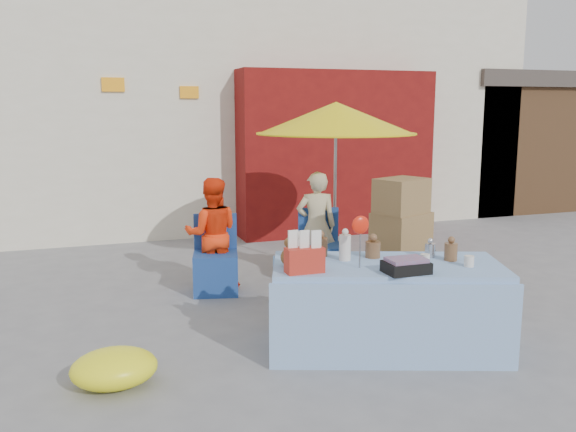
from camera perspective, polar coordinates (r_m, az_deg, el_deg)
name	(u,v)px	position (r m, az deg, el deg)	size (l,w,h in m)	color
ground	(297,339)	(5.51, 0.87, -11.42)	(80.00, 80.00, 0.00)	slate
backdrop	(192,52)	(12.59, -8.98, 14.91)	(14.00, 8.00, 7.80)	silver
market_table	(385,305)	(5.25, 9.10, -8.23)	(2.13, 1.51, 1.17)	#80A4CD
chair_left	(216,270)	(6.80, -6.77, -5.02)	(0.58, 0.57, 0.85)	navy
chair_right	(321,261)	(7.16, 3.06, -4.19)	(0.58, 0.57, 0.85)	navy
vendor_orange	(212,234)	(6.84, -7.11, -1.69)	(0.61, 0.48, 1.27)	#FF340D
vendor_beige	(316,226)	(7.20, 2.66, -0.93)	(0.47, 0.31, 1.29)	beige
umbrella	(336,119)	(7.32, 4.51, 9.06)	(1.90, 1.90, 2.09)	gray
box_stack	(401,244)	(6.54, 10.48, -2.62)	(0.73, 0.67, 1.30)	black
tarp_bundle	(114,368)	(4.77, -15.96, -13.53)	(0.63, 0.50, 0.28)	#FAF71A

